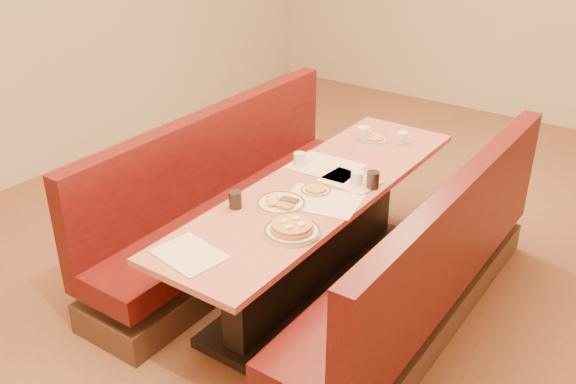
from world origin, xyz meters
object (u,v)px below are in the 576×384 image
Objects in this scene: coffee_mug_c at (402,138)px; soda_tumbler_mid at (373,180)px; pancake_plate at (292,229)px; eggs_plate at (280,203)px; booth_left at (230,209)px; coffee_mug_a at (358,178)px; coffee_mug_d at (364,133)px; diner_table at (318,238)px; coffee_mug_b at (300,159)px; soda_tumbler_near at (235,200)px; booth_right at (423,277)px.

soda_tumbler_mid reaches higher than coffee_mug_c.
eggs_plate is at bearing 137.01° from pancake_plate.
booth_left is at bearing 148.50° from pancake_plate.
coffee_mug_a is (0.91, 0.16, 0.43)m from booth_left.
diner_table is at bearing -85.96° from coffee_mug_d.
coffee_mug_d reaches higher than coffee_mug_c.
eggs_plate is at bearing -71.37° from coffee_mug_b.
soda_tumbler_mid is (0.56, -0.03, 0.01)m from coffee_mug_b.
pancake_plate reaches higher than eggs_plate.
soda_tumbler_mid reaches higher than coffee_mug_d.
soda_tumbler_near reaches higher than coffee_mug_b.
coffee_mug_d is at bearing 136.84° from booth_right.
soda_tumbler_mid is (0.43, -0.66, 0.01)m from coffee_mug_d.
coffee_mug_a is 1.00× the size of soda_tumbler_mid.
booth_left is 22.92× the size of coffee_mug_a.
coffee_mug_d reaches higher than pancake_plate.
eggs_plate is 0.26m from soda_tumbler_near.
booth_right reaches higher than coffee_mug_c.
coffee_mug_c is 0.77m from soda_tumbler_mid.
coffee_mug_d is 1.34m from soda_tumbler_near.
coffee_mug_d is (-0.34, 1.39, 0.02)m from pancake_plate.
booth_left is 1.12m from soda_tumbler_mid.
coffee_mug_c is at bearing 102.50° from soda_tumbler_mid.
coffee_mug_b is 0.56m from soda_tumbler_mid.
coffee_mug_a is 0.99× the size of coffee_mug_c.
soda_tumbler_mid is (0.09, 0.73, 0.03)m from pancake_plate.
coffee_mug_b is at bearing 169.09° from booth_right.
soda_tumbler_mid is (0.33, 0.51, 0.04)m from eggs_plate.
soda_tumbler_mid is at bearing 52.17° from soda_tumbler_near.
diner_table is 0.71m from soda_tumbler_near.
diner_table is at bearing 0.00° from booth_left.
coffee_mug_d is at bearing 74.80° from coffee_mug_b.
booth_left reaches higher than coffee_mug_c.
booth_left is at bearing -170.57° from soda_tumbler_mid.
coffee_mug_d is 1.11× the size of soda_tumbler_mid.
coffee_mug_c is at bearing 82.87° from diner_table.
soda_tumbler_near is at bearing -91.76° from coffee_mug_b.
diner_table is 1.00× the size of booth_left.
soda_tumbler_near is at bearing -100.44° from coffee_mug_d.
pancake_plate is (0.92, -0.56, 0.41)m from booth_left.
soda_tumbler_near is at bearing -127.83° from soda_tumbler_mid.
booth_right is (1.46, 0.00, 0.00)m from booth_left.
booth_right is at bearing -49.51° from coffee_mug_d.
pancake_plate is 0.44m from soda_tumbler_near.
coffee_mug_c reaches higher than pancake_plate.
pancake_plate is at bearing -82.73° from coffee_mug_d.
coffee_mug_b is (-0.28, 0.19, 0.42)m from diner_table.
eggs_plate is (-0.05, -0.34, 0.39)m from diner_table.
booth_left is 1.00× the size of booth_right.
soda_tumbler_near is at bearing 173.32° from pancake_plate.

